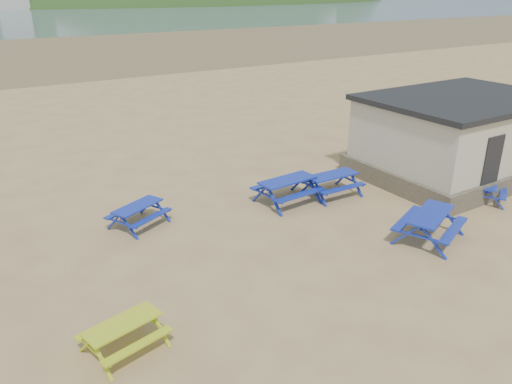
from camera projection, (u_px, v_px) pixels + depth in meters
ground at (243, 251)px, 14.31m from camera, size 400.00×400.00×0.00m
picnic_table_blue_a at (138, 215)px, 15.69m from camera, size 2.07×1.92×0.70m
picnic_table_blue_b at (287, 191)px, 17.36m from camera, size 2.17×1.80×0.86m
picnic_table_blue_c at (332, 185)px, 18.00m from camera, size 1.93×1.56×0.80m
picnic_table_blue_e at (429, 226)px, 14.79m from camera, size 2.54×2.32×0.86m
picnic_table_blue_f at (487, 191)px, 17.61m from camera, size 1.97×1.87×0.65m
picnic_table_yellow at (124, 336)px, 10.31m from camera, size 1.83×1.60×0.66m
amenity_block at (458, 136)px, 19.66m from camera, size 7.40×5.40×3.15m
headland_town at (160, 24)px, 241.98m from camera, size 264.00×144.00×108.00m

